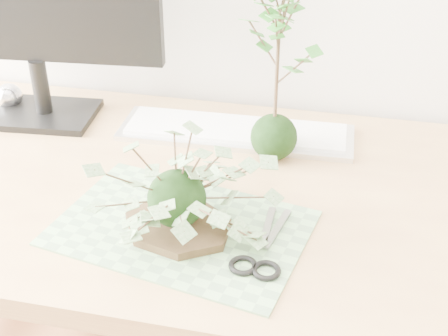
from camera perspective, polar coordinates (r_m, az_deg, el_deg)
The scene contains 8 objects.
desk at distance 1.18m, azimuth 1.81°, elevation -5.61°, with size 1.60×0.70×0.74m.
cutting_mat at distance 1.04m, azimuth -3.95°, elevation -5.47°, with size 0.41×0.27×0.00m, color #5E845C.
stone_dish at distance 1.03m, azimuth -4.21°, elevation -5.31°, with size 0.19×0.19×0.01m, color black.
ivy_kokedama at distance 0.97m, azimuth -4.44°, elevation -0.62°, with size 0.32×0.32×0.19m.
maple_kokedama at distance 1.12m, azimuth 5.06°, elevation 12.78°, with size 0.24×0.24×0.38m.
keyboard at distance 1.31m, azimuth 1.09°, elevation 3.36°, with size 0.49×0.16×0.02m.
foil_ball at distance 1.49m, azimuth -19.04°, elevation 6.21°, with size 0.06×0.06×0.06m, color silver.
scissors at distance 0.97m, azimuth 3.36°, elevation -8.28°, with size 0.09×0.19×0.01m.
Camera 1 is at (0.19, 0.30, 1.37)m, focal length 50.00 mm.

